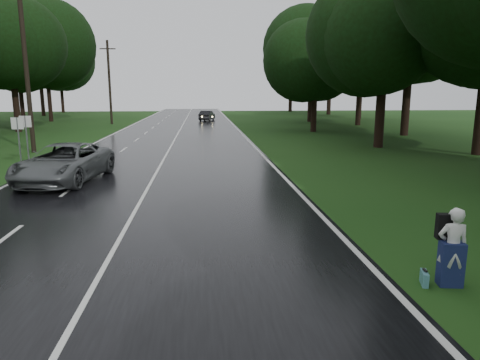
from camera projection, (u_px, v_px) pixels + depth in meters
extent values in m
plane|color=#1B3E12|center=(104.00, 268.00, 9.52)|extent=(160.00, 160.00, 0.00)
cube|color=black|center=(169.00, 149.00, 29.04)|extent=(12.00, 140.00, 0.04)
cube|color=silver|center=(169.00, 149.00, 29.03)|extent=(0.12, 140.00, 0.01)
imported|color=#575B5D|center=(65.00, 163.00, 18.44)|extent=(3.43, 6.05, 1.59)
imported|color=black|center=(207.00, 116.00, 57.55)|extent=(2.26, 4.18, 1.31)
imported|color=silver|center=(453.00, 247.00, 8.53)|extent=(0.64, 0.47, 1.60)
cube|color=#17214F|center=(451.00, 264.00, 8.60)|extent=(0.49, 0.37, 0.90)
cube|color=black|center=(446.00, 226.00, 8.68)|extent=(0.39, 0.25, 0.51)
cube|color=teal|center=(424.00, 278.00, 8.69)|extent=(0.22, 0.40, 0.28)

